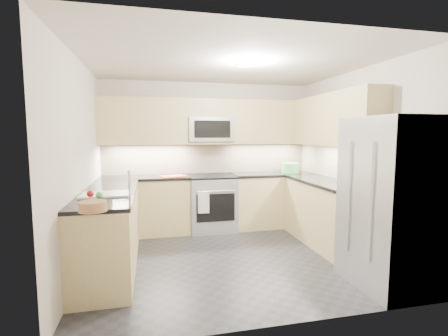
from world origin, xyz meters
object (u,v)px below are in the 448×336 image
at_px(gas_range, 212,203).
at_px(refrigerator, 390,203).
at_px(utensil_bowl, 290,168).
at_px(cutting_board, 173,176).
at_px(microwave, 210,129).
at_px(fruit_basket, 93,206).

height_order(gas_range, refrigerator, refrigerator).
xyz_separation_m(utensil_bowl, cutting_board, (-2.06, -0.05, -0.08)).
xyz_separation_m(refrigerator, utensil_bowl, (-0.04, 2.41, 0.13)).
xyz_separation_m(gas_range, refrigerator, (1.45, -2.43, 0.45)).
xyz_separation_m(microwave, utensil_bowl, (1.41, -0.14, -0.67)).
height_order(microwave, utensil_bowl, microwave).
xyz_separation_m(gas_range, microwave, (0.00, 0.12, 1.24)).
distance_m(microwave, refrigerator, 3.04).
relative_size(microwave, utensil_bowl, 2.50).
xyz_separation_m(refrigerator, fruit_basket, (-2.95, 0.12, 0.08)).
bearing_deg(gas_range, fruit_basket, -123.17).
bearing_deg(refrigerator, utensil_bowl, 90.94).
distance_m(utensil_bowl, cutting_board, 2.06).
bearing_deg(utensil_bowl, refrigerator, -89.06).
height_order(gas_range, utensil_bowl, utensil_bowl).
distance_m(gas_range, refrigerator, 2.86).
height_order(refrigerator, fruit_basket, refrigerator).
distance_m(utensil_bowl, fruit_basket, 3.70).
distance_m(gas_range, fruit_basket, 2.80).
height_order(cutting_board, fruit_basket, fruit_basket).
relative_size(microwave, cutting_board, 1.98).
bearing_deg(cutting_board, microwave, 16.71).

